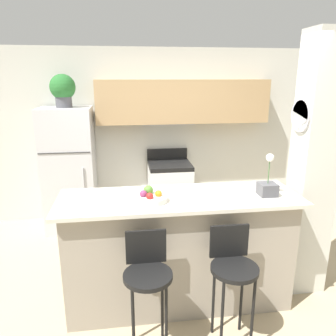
{
  "coord_description": "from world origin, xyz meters",
  "views": [
    {
      "loc": [
        -0.48,
        -2.73,
        2.14
      ],
      "look_at": [
        0.0,
        0.77,
        1.15
      ],
      "focal_mm": 35.0,
      "sensor_mm": 36.0,
      "label": 1
    }
  ],
  "objects": [
    {
      "name": "ground_plane",
      "position": [
        0.0,
        0.0,
        0.0
      ],
      "size": [
        14.0,
        14.0,
        0.0
      ],
      "primitive_type": "plane",
      "color": "tan"
    },
    {
      "name": "wall_back",
      "position": [
        0.15,
        2.15,
        1.46
      ],
      "size": [
        5.6,
        0.38,
        2.55
      ],
      "color": "silver",
      "rests_on": "ground_plane"
    },
    {
      "name": "pillar_right",
      "position": [
        1.32,
        0.09,
        1.28
      ],
      "size": [
        0.38,
        0.32,
        2.55
      ],
      "color": "silver",
      "rests_on": "ground_plane"
    },
    {
      "name": "counter_bar",
      "position": [
        0.0,
        0.0,
        0.55
      ],
      "size": [
        2.18,
        0.7,
        1.1
      ],
      "color": "gray",
      "rests_on": "ground_plane"
    },
    {
      "name": "refrigerator",
      "position": [
        -1.25,
        1.86,
        0.87
      ],
      "size": [
        0.7,
        0.62,
        1.74
      ],
      "color": "silver",
      "rests_on": "ground_plane"
    },
    {
      "name": "stove_range",
      "position": [
        0.18,
        1.88,
        0.46
      ],
      "size": [
        0.62,
        0.6,
        1.07
      ],
      "color": "white",
      "rests_on": "ground_plane"
    },
    {
      "name": "bar_stool_left",
      "position": [
        -0.34,
        -0.54,
        0.67
      ],
      "size": [
        0.38,
        0.38,
        0.99
      ],
      "color": "black",
      "rests_on": "ground_plane"
    },
    {
      "name": "bar_stool_right",
      "position": [
        0.34,
        -0.54,
        0.67
      ],
      "size": [
        0.38,
        0.38,
        0.99
      ],
      "color": "black",
      "rests_on": "ground_plane"
    },
    {
      "name": "potted_plant_on_fridge",
      "position": [
        -1.25,
        1.86,
        1.98
      ],
      "size": [
        0.34,
        0.34,
        0.44
      ],
      "color": "#4C4C51",
      "rests_on": "refrigerator"
    },
    {
      "name": "orchid_vase",
      "position": [
        0.79,
        -0.07,
        1.19
      ],
      "size": [
        0.16,
        0.16,
        0.39
      ],
      "color": "#4C4C51",
      "rests_on": "counter_bar"
    },
    {
      "name": "fruit_bowl",
      "position": [
        -0.27,
        -0.07,
        1.13
      ],
      "size": [
        0.29,
        0.29,
        0.12
      ],
      "color": "silver",
      "rests_on": "counter_bar"
    }
  ]
}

